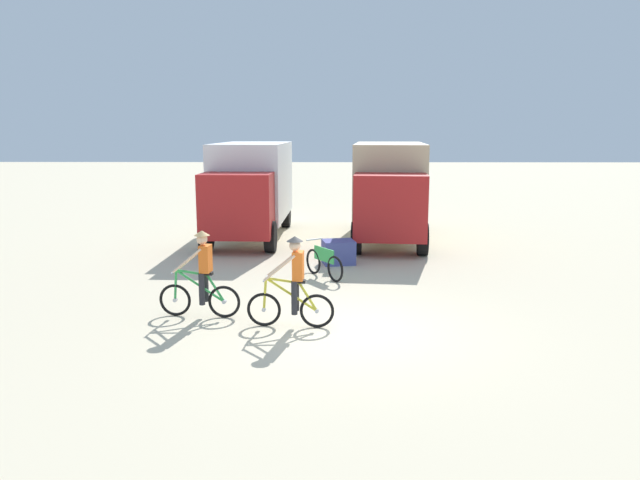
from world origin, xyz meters
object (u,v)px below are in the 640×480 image
box_truck_avon_van (251,185)px  cyclist_orange_shirt (201,277)px  box_truck_tan_camper (389,186)px  supply_crate (338,252)px  bicycle_spare (324,263)px  cyclist_cowboy_hat (293,285)px

box_truck_avon_van → cyclist_orange_shirt: box_truck_avon_van is taller
box_truck_tan_camper → supply_crate: bearing=-114.6°
bicycle_spare → cyclist_cowboy_hat: bearing=-98.2°
cyclist_cowboy_hat → bicycle_spare: cyclist_cowboy_hat is taller
cyclist_orange_shirt → supply_crate: size_ratio=2.05×
cyclist_cowboy_hat → supply_crate: cyclist_cowboy_hat is taller
box_truck_avon_van → cyclist_cowboy_hat: (2.07, -10.02, -1.03)m
bicycle_spare → supply_crate: bicycle_spare is taller
cyclist_cowboy_hat → box_truck_avon_van: bearing=101.7°
box_truck_tan_camper → supply_crate: (-1.84, -4.02, -1.53)m
supply_crate → box_truck_tan_camper: bearing=65.4°
box_truck_avon_van → cyclist_orange_shirt: (0.15, -9.39, -1.03)m
box_truck_tan_camper → bicycle_spare: box_truck_tan_camper is taller
cyclist_orange_shirt → cyclist_cowboy_hat: same height
cyclist_orange_shirt → cyclist_cowboy_hat: (1.92, -0.63, 0.00)m
box_truck_avon_van → cyclist_orange_shirt: 9.45m
supply_crate → cyclist_cowboy_hat: bearing=-99.9°
cyclist_orange_shirt → bicycle_spare: 4.21m
cyclist_cowboy_hat → bicycle_spare: size_ratio=1.23×
box_truck_avon_van → box_truck_tan_camper: 4.91m
box_truck_avon_van → bicycle_spare: (2.65, -6.03, -1.48)m
box_truck_avon_van → cyclist_cowboy_hat: bearing=-78.3°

